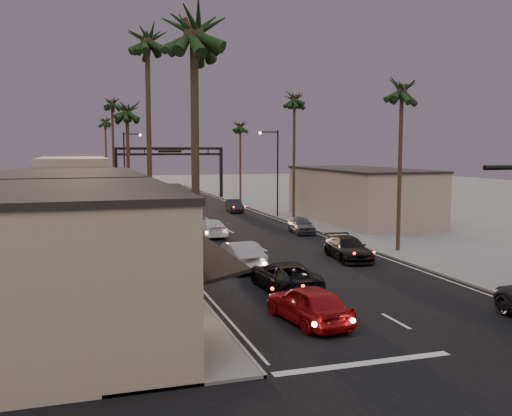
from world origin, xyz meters
TOP-DOWN VIEW (x-y plane):
  - ground at (0.00, 40.00)m, footprint 200.00×200.00m
  - road at (0.00, 45.00)m, footprint 14.00×120.00m
  - sidewalk_left at (-9.50, 52.00)m, footprint 5.00×92.00m
  - sidewalk_right at (9.50, 52.00)m, footprint 5.00×92.00m
  - storefront_near at (-13.00, 12.00)m, footprint 8.00×12.00m
  - storefront_mid at (-13.00, 26.00)m, footprint 8.00×14.00m
  - storefront_far at (-13.00, 42.00)m, footprint 8.00×16.00m
  - storefront_dist at (-13.00, 65.00)m, footprint 8.00×20.00m
  - building_right at (14.00, 40.00)m, footprint 8.00×18.00m
  - arch at (0.00, 70.00)m, footprint 15.20×0.40m
  - streetlight_right at (6.92, 45.00)m, footprint 2.13×0.30m
  - streetlight_left at (-6.92, 58.00)m, footprint 2.13×0.30m
  - palm_la at (-8.60, 9.00)m, footprint 3.20×3.20m
  - palm_lb at (-8.60, 22.00)m, footprint 3.20×3.20m
  - palm_lc at (-8.60, 36.00)m, footprint 3.20×3.20m
  - palm_ld at (-8.60, 55.00)m, footprint 3.20×3.20m
  - palm_ra at (8.60, 24.00)m, footprint 3.20×3.20m
  - palm_rb at (8.60, 44.00)m, footprint 3.20×3.20m
  - palm_rc at (8.60, 64.00)m, footprint 3.20×3.20m
  - palm_far at (-8.30, 78.00)m, footprint 3.20×3.20m
  - oncoming_red at (-3.55, 10.92)m, footprint 2.54×4.96m
  - oncoming_pickup at (-2.58, 16.42)m, footprint 2.50×5.33m
  - oncoming_silver at (-3.45, 21.92)m, footprint 2.15×5.17m
  - oncoming_white at (-2.37, 34.65)m, footprint 2.47×5.10m
  - oncoming_dgrey at (-2.77, 40.66)m, footprint 2.11×4.36m
  - oncoming_grey_far at (-3.00, 54.09)m, footprint 1.62×4.12m
  - curbside_black at (4.09, 22.61)m, footprint 2.56×5.21m
  - curbside_grey at (5.49, 34.17)m, footprint 2.16×4.31m
  - curbside_far at (4.31, 51.37)m, footprint 1.96×4.41m

SIDE VIEW (x-z plane):
  - ground at x=0.00m, z-range 0.00..0.00m
  - road at x=0.00m, z-range -0.01..0.01m
  - sidewalk_left at x=-9.50m, z-range 0.00..0.12m
  - sidewalk_right at x=9.50m, z-range 0.00..0.12m
  - oncoming_grey_far at x=-3.00m, z-range 0.00..1.34m
  - curbside_far at x=4.31m, z-range 0.00..1.41m
  - curbside_grey at x=5.49m, z-range 0.00..1.41m
  - oncoming_white at x=-2.37m, z-range 0.00..1.43m
  - oncoming_dgrey at x=-2.77m, z-range 0.00..1.43m
  - curbside_black at x=4.09m, z-range 0.00..1.46m
  - oncoming_pickup at x=-2.58m, z-range 0.00..1.47m
  - oncoming_red at x=-3.55m, z-range 0.00..1.62m
  - oncoming_silver at x=-3.45m, z-range 0.00..1.66m
  - storefront_far at x=-13.00m, z-range 0.00..5.00m
  - building_right at x=14.00m, z-range 0.00..5.00m
  - storefront_near at x=-13.00m, z-range 0.00..5.50m
  - storefront_mid at x=-13.00m, z-range 0.00..5.50m
  - storefront_dist at x=-13.00m, z-range 0.00..6.00m
  - streetlight_right at x=6.92m, z-range 0.83..9.83m
  - streetlight_left at x=-6.92m, z-range 0.83..9.83m
  - arch at x=0.00m, z-range 1.90..9.17m
  - palm_lc at x=-8.60m, z-range 4.37..16.57m
  - palm_rc at x=8.60m, z-range 4.37..16.57m
  - palm_la at x=-8.60m, z-range 4.84..18.04m
  - palm_ra at x=8.60m, z-range 4.84..18.04m
  - palm_far at x=-8.30m, z-range 4.84..18.04m
  - palm_ld at x=-8.60m, z-range 5.32..19.52m
  - palm_rb at x=8.60m, z-range 5.32..19.52m
  - palm_lb at x=-8.60m, z-range 5.79..20.99m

